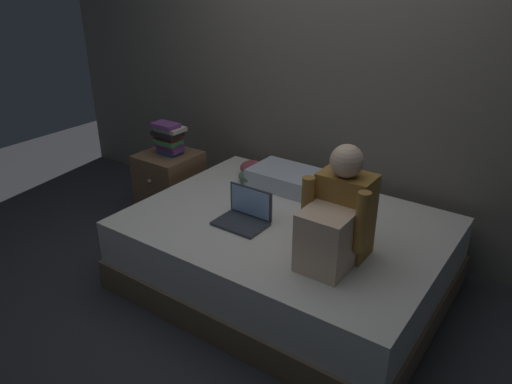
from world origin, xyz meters
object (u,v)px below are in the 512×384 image
at_px(pillow, 289,179).
at_px(clothes_pile, 254,172).
at_px(bed, 286,253).
at_px(person_sitting, 337,219).
at_px(book_stack, 169,138).
at_px(laptop, 245,215).
at_px(nightstand, 170,187).

relative_size(pillow, clothes_pile, 1.87).
relative_size(bed, person_sitting, 3.05).
bearing_deg(book_stack, laptop, -22.01).
bearing_deg(person_sitting, laptop, 176.26).
xyz_separation_m(laptop, book_stack, (-1.08, 0.44, 0.18)).
height_order(laptop, clothes_pile, laptop).
xyz_separation_m(nightstand, laptop, (1.09, -0.43, 0.25)).
xyz_separation_m(pillow, clothes_pile, (-0.30, -0.02, -0.01)).
height_order(person_sitting, laptop, person_sitting).
bearing_deg(bed, pillow, 120.65).
relative_size(book_stack, clothes_pile, 0.88).
bearing_deg(laptop, person_sitting, -3.74).
bearing_deg(bed, clothes_pile, 142.71).
bearing_deg(laptop, bed, 41.31).
bearing_deg(person_sitting, clothes_pile, 147.28).
xyz_separation_m(bed, clothes_pile, (-0.57, 0.43, 0.30)).
height_order(bed, nightstand, nightstand).
relative_size(person_sitting, laptop, 2.05).
xyz_separation_m(person_sitting, clothes_pile, (-1.02, 0.66, -0.20)).
distance_m(person_sitting, laptop, 0.69).
xyz_separation_m(pillow, book_stack, (-1.02, -0.19, 0.17)).
bearing_deg(bed, person_sitting, -26.23).
bearing_deg(laptop, pillow, 95.58).
relative_size(laptop, pillow, 0.57).
xyz_separation_m(person_sitting, book_stack, (-1.74, 0.48, -0.01)).
relative_size(nightstand, laptop, 1.84).
bearing_deg(clothes_pile, book_stack, -165.90).
bearing_deg(book_stack, nightstand, -154.35).
height_order(nightstand, pillow, pillow).
xyz_separation_m(nightstand, person_sitting, (1.75, -0.47, 0.45)).
relative_size(nightstand, book_stack, 2.24).
relative_size(bed, pillow, 3.57).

